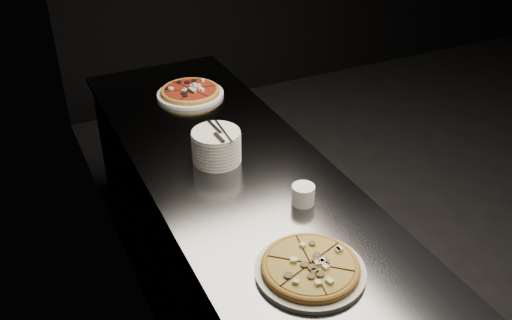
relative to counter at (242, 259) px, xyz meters
name	(u,v)px	position (x,y,z in m)	size (l,w,h in m)	color
wall_left	(138,79)	(-0.37, 0.00, 0.94)	(0.02, 5.00, 2.80)	black
counter	(242,259)	(0.00, 0.00, 0.00)	(0.74, 2.44, 0.92)	#595B60
pizza_mushroom	(310,268)	(-0.04, -0.62, 0.48)	(0.40, 0.40, 0.04)	white
pizza_tomato	(190,92)	(0.07, 0.76, 0.48)	(0.34, 0.34, 0.04)	white
plate_stack	(216,146)	(-0.05, 0.13, 0.53)	(0.20, 0.20, 0.13)	white
cutlery	(219,133)	(-0.04, 0.12, 0.60)	(0.08, 0.21, 0.01)	silver
ramekin	(303,194)	(0.12, -0.29, 0.50)	(0.09, 0.09, 0.07)	white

